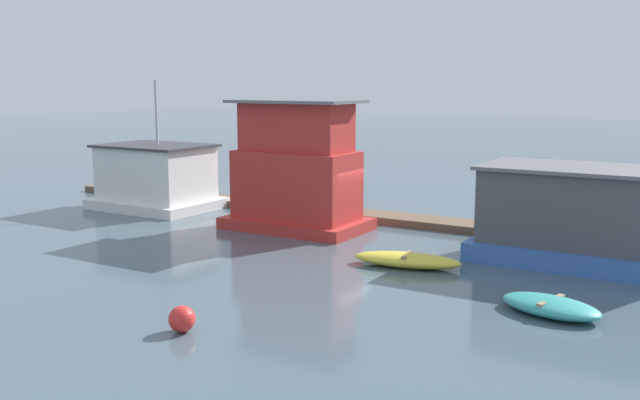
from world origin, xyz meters
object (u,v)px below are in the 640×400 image
Objects in this scene: houseboat_blue at (582,217)px; dinghy_yellow at (407,260)px; houseboat_red at (296,172)px; dinghy_teal at (551,306)px; houseboat_white at (156,178)px; buoy_red at (182,319)px; mooring_post_centre at (159,185)px.

dinghy_yellow is (-4.62, -3.57, -1.28)m from houseboat_blue.
dinghy_teal is at bearing -26.64° from houseboat_red.
houseboat_white is 17.66m from buoy_red.
dinghy_teal is at bearing -85.30° from houseboat_blue.
dinghy_teal is at bearing 39.13° from buoy_red.
dinghy_teal is (11.48, -5.76, -2.10)m from houseboat_red.
buoy_red is at bearing -44.32° from houseboat_white.
houseboat_white is 2.06× the size of dinghy_teal.
houseboat_red is 13.02m from dinghy_teal.
houseboat_blue reaches higher than dinghy_teal.
dinghy_yellow reaches higher than dinghy_teal.
houseboat_white reaches higher than dinghy_teal.
dinghy_yellow is (6.36, -3.27, -2.09)m from houseboat_red.
houseboat_red is at bearing 110.24° from buoy_red.
houseboat_blue is (19.31, -0.40, 0.07)m from houseboat_white.
houseboat_white is 19.31m from houseboat_blue.
dinghy_yellow is 2.26× the size of mooring_post_centre.
houseboat_white reaches higher than dinghy_yellow.
dinghy_teal is at bearing -20.77° from mooring_post_centre.
houseboat_blue is 1.86× the size of dinghy_yellow.
dinghy_yellow is 5.69m from dinghy_teal.
buoy_red is (13.96, -13.88, -0.49)m from mooring_post_centre.
dinghy_yellow is at bearing -27.21° from houseboat_red.
mooring_post_centre is 19.69m from buoy_red.
mooring_post_centre is at bearing 135.16° from buoy_red.
houseboat_blue is 6.21m from dinghy_teal.
houseboat_red is 10.05m from mooring_post_centre.
houseboat_blue is 10.57× the size of buoy_red.
houseboat_red is at bearing 152.79° from dinghy_yellow.
dinghy_yellow is 5.69× the size of buoy_red.
houseboat_white is 2.16m from mooring_post_centre.
houseboat_white reaches higher than houseboat_blue.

